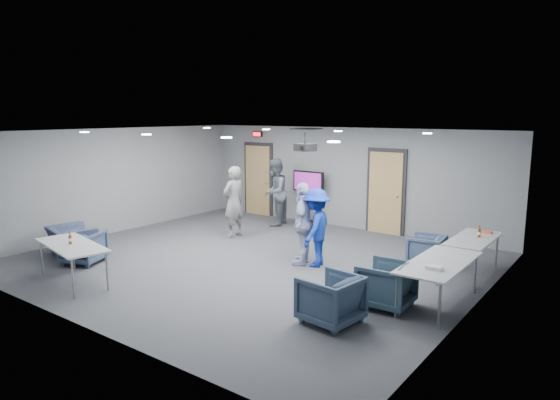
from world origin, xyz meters
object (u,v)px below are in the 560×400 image
Objects in this scene: chair_right_c at (330,299)px; bottle_right at (479,233)px; person_b at (275,192)px; chair_right_a at (426,250)px; person_d at (316,228)px; person_a at (234,202)px; bottle_front at (70,239)px; projector at (305,147)px; tv_stand at (308,194)px; table_front_left at (72,247)px; chair_front_a at (84,247)px; person_c at (303,223)px; table_right_a at (473,241)px; chair_front_b at (72,241)px; chair_right_b at (386,285)px; table_right_b at (439,264)px.

bottle_right is at bearing 170.36° from chair_right_c.
chair_right_a is (4.72, -1.13, -0.61)m from person_b.
person_d reaches higher than chair_right_c.
person_a is 4.38m from bottle_front.
tv_stand is at bearing 137.61° from projector.
bottle_front is (-0.12, -6.01, -0.11)m from person_b.
bottle_right is 5.42m from tv_stand.
bottle_right is (1.11, 3.65, 0.45)m from chair_right_c.
chair_front_a is at bearing 151.41° from table_front_left.
person_c is 2.57m from chair_right_a.
bottle_front is 0.54× the size of projector.
table_right_a reaches higher than chair_right_a.
chair_front_a is 0.77× the size of chair_front_b.
bottle_front is at bearing -112.23° from projector.
chair_right_a is (2.10, 1.38, -0.53)m from person_c.
bottle_front reaches higher than chair_front_a.
projector reaches higher than table_front_left.
table_right_a is at bearing 97.65° from person_a.
tv_stand reaches higher than table_right_a.
chair_right_c reaches higher than table_front_left.
chair_right_b is at bearing -45.18° from tv_stand.
table_right_a is 7.21× the size of bottle_right.
table_right_b reaches higher than chair_front_b.
projector is (-1.98, 2.27, 2.04)m from chair_right_c.
person_d reaches higher than table_front_left.
person_d is 5.35m from chair_front_b.
person_d is 3.13m from bottle_right.
tv_stand is at bearing -169.30° from person_c.
bottle_front is (-0.02, -0.01, 0.13)m from table_front_left.
person_b reaches higher than bottle_front.
chair_right_b is at bearing -155.60° from chair_front_b.
bottle_front is (-4.72, -1.27, 0.45)m from chair_right_c.
table_right_a is 3.82× the size of projector.
person_d is at bearing 77.27° from table_right_b.
chair_front_b is at bearing -23.31° from person_a.
projector is at bearing -131.61° from chair_right_c.
chair_right_c is 1.07× the size of chair_front_a.
person_c reaches higher than person_d.
chair_front_a is (-1.05, -5.19, -0.58)m from person_b.
person_a is at bearing 101.41° from table_front_left.
chair_right_b is 1.14m from chair_right_c.
person_a is 1.06× the size of table_right_a.
table_front_left reaches higher than chair_front_a.
chair_front_b is at bearing 104.55° from table_right_b.
person_a is 2.53× the size of chair_right_a.
bottle_right is (5.81, 4.92, 0.13)m from table_front_left.
tv_stand is at bearing 160.29° from bottle_right.
table_right_b is (6.69, 2.09, 0.35)m from chair_front_a.
person_a is at bearing -105.88° from tv_stand.
table_right_b is at bearing -37.36° from tv_stand.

